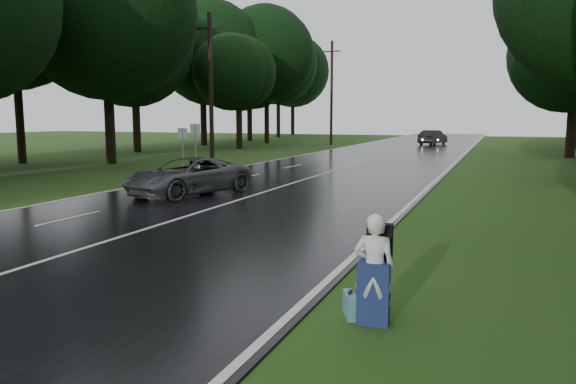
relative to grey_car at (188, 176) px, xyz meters
name	(u,v)px	position (x,y,z in m)	size (l,w,h in m)	color
ground	(106,243)	(2.41, -7.45, -0.74)	(160.00, 160.00, 0.00)	#264915
road	(341,168)	(2.41, 12.55, -0.72)	(12.00, 140.00, 0.04)	black
lane_center	(341,168)	(2.41, 12.55, -0.70)	(0.12, 140.00, 0.01)	silver
grey_car	(188,176)	(0.00, 0.00, 0.00)	(2.32, 5.04, 1.40)	#424547
far_car	(433,137)	(4.09, 41.74, 0.07)	(1.63, 4.68, 1.54)	black
hitchhiker	(375,273)	(9.41, -10.04, 0.01)	(0.62, 0.57, 1.62)	silver
suitcase	(350,305)	(9.02, -9.91, -0.56)	(0.14, 0.50, 0.35)	teal
utility_pole_mid	(212,164)	(-6.09, 12.56, -0.74)	(1.80, 0.28, 9.33)	black
utility_pole_far	(331,145)	(-6.09, 38.08, -0.74)	(1.80, 0.28, 10.87)	black
road_sign_a	(184,173)	(-4.79, 7.18, -0.74)	(0.57, 0.10, 2.38)	white
road_sign_b	(196,171)	(-4.79, 8.45, -0.74)	(0.62, 0.10, 2.59)	white
tree_left_d	(112,164)	(-12.24, 10.41, -0.74)	(10.16, 10.16, 15.88)	black
tree_left_e	(239,149)	(-12.02, 28.12, -0.74)	(8.40, 8.40, 13.12)	black
tree_left_f	(267,143)	(-13.84, 38.60, -0.74)	(11.49, 11.49, 17.96)	black
tree_right_e	(569,158)	(15.62, 26.93, -0.74)	(8.20, 8.20, 12.82)	black
tree_right_f	(575,149)	(17.45, 40.18, -0.74)	(9.46, 9.46, 14.78)	black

